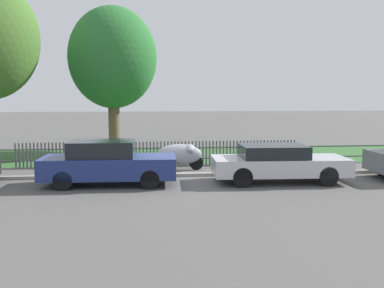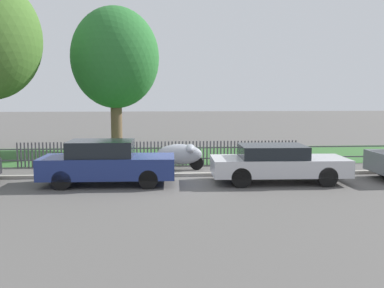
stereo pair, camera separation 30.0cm
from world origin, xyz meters
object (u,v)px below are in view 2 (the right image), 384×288
at_px(parked_car_navy_estate, 107,163).
at_px(tree_behind_motorcycle, 115,58).
at_px(parked_car_red_compact, 277,163).
at_px(covered_motorcycle, 181,154).

height_order(parked_car_navy_estate, tree_behind_motorcycle, tree_behind_motorcycle).
height_order(parked_car_red_compact, covered_motorcycle, parked_car_red_compact).
bearing_deg(parked_car_navy_estate, covered_motorcycle, 46.58).
bearing_deg(parked_car_navy_estate, tree_behind_motorcycle, 94.65).
xyz_separation_m(parked_car_red_compact, covered_motorcycle, (-3.15, 2.67, -0.05)).
distance_m(parked_car_navy_estate, tree_behind_motorcycle, 9.34).
relative_size(parked_car_red_compact, covered_motorcycle, 2.42).
bearing_deg(parked_car_red_compact, covered_motorcycle, 141.66).
relative_size(parked_car_navy_estate, covered_motorcycle, 2.31).
bearing_deg(covered_motorcycle, parked_car_navy_estate, -130.33).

